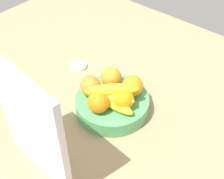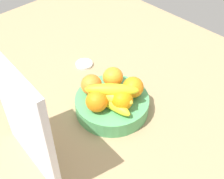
{
  "view_description": "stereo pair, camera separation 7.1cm",
  "coord_description": "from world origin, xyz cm",
  "px_view_note": "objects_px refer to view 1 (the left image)",
  "views": [
    {
      "loc": [
        -46.13,
        55.0,
        77.05
      ],
      "look_at": [
        1.38,
        -0.72,
        9.53
      ],
      "focal_mm": 48.61,
      "sensor_mm": 36.0,
      "label": 1
    },
    {
      "loc": [
        -51.27,
        50.17,
        77.05
      ],
      "look_at": [
        1.38,
        -0.72,
        9.53
      ],
      "focal_mm": 48.61,
      "sensor_mm": 36.0,
      "label": 2
    }
  ],
  "objects_px": {
    "fruit_bowl": "(112,104)",
    "jar_lid": "(78,66)",
    "orange_back_right": "(132,86)",
    "orange_center": "(98,102)",
    "orange_back_left": "(124,99)",
    "orange_front_left": "(111,77)",
    "cutting_board": "(31,127)",
    "orange_front_right": "(91,86)",
    "banana_bunch": "(111,96)"
  },
  "relations": [
    {
      "from": "fruit_bowl",
      "to": "orange_center",
      "type": "xyz_separation_m",
      "value": [
        -0.0,
        0.07,
        0.06
      ]
    },
    {
      "from": "orange_back_left",
      "to": "jar_lid",
      "type": "height_order",
      "value": "orange_back_left"
    },
    {
      "from": "orange_front_left",
      "to": "jar_lid",
      "type": "bearing_deg",
      "value": -11.38
    },
    {
      "from": "cutting_board",
      "to": "jar_lid",
      "type": "height_order",
      "value": "cutting_board"
    },
    {
      "from": "fruit_bowl",
      "to": "cutting_board",
      "type": "relative_size",
      "value": 0.7
    },
    {
      "from": "orange_center",
      "to": "cutting_board",
      "type": "relative_size",
      "value": 0.2
    },
    {
      "from": "orange_center",
      "to": "jar_lid",
      "type": "height_order",
      "value": "orange_center"
    },
    {
      "from": "orange_front_right",
      "to": "orange_center",
      "type": "distance_m",
      "value": 0.08
    },
    {
      "from": "jar_lid",
      "to": "banana_bunch",
      "type": "bearing_deg",
      "value": 156.91
    },
    {
      "from": "orange_front_left",
      "to": "orange_front_right",
      "type": "height_order",
      "value": "same"
    },
    {
      "from": "fruit_bowl",
      "to": "jar_lid",
      "type": "distance_m",
      "value": 0.28
    },
    {
      "from": "orange_front_left",
      "to": "cutting_board",
      "type": "height_order",
      "value": "cutting_board"
    },
    {
      "from": "fruit_bowl",
      "to": "banana_bunch",
      "type": "relative_size",
      "value": 1.39
    },
    {
      "from": "orange_front_right",
      "to": "cutting_board",
      "type": "bearing_deg",
      "value": 102.71
    },
    {
      "from": "orange_back_right",
      "to": "cutting_board",
      "type": "distance_m",
      "value": 0.38
    },
    {
      "from": "orange_back_left",
      "to": "orange_back_right",
      "type": "xyz_separation_m",
      "value": [
        0.02,
        -0.07,
        0.0
      ]
    },
    {
      "from": "orange_front_right",
      "to": "cutting_board",
      "type": "relative_size",
      "value": 0.2
    },
    {
      "from": "orange_back_left",
      "to": "orange_center",
      "type": "bearing_deg",
      "value": 51.92
    },
    {
      "from": "orange_back_left",
      "to": "jar_lid",
      "type": "bearing_deg",
      "value": -17.13
    },
    {
      "from": "orange_front_right",
      "to": "orange_back_left",
      "type": "xyz_separation_m",
      "value": [
        -0.12,
        -0.03,
        0.0
      ]
    },
    {
      "from": "orange_front_left",
      "to": "banana_bunch",
      "type": "distance_m",
      "value": 0.1
    },
    {
      "from": "orange_back_right",
      "to": "orange_front_right",
      "type": "bearing_deg",
      "value": 40.9
    },
    {
      "from": "orange_center",
      "to": "orange_back_left",
      "type": "distance_m",
      "value": 0.08
    },
    {
      "from": "orange_front_right",
      "to": "orange_back_left",
      "type": "bearing_deg",
      "value": -168.06
    },
    {
      "from": "orange_front_right",
      "to": "orange_back_right",
      "type": "xyz_separation_m",
      "value": [
        -0.11,
        -0.09,
        0.0
      ]
    },
    {
      "from": "orange_front_right",
      "to": "orange_back_right",
      "type": "bearing_deg",
      "value": -139.1
    },
    {
      "from": "fruit_bowl",
      "to": "orange_back_right",
      "type": "bearing_deg",
      "value": -121.25
    },
    {
      "from": "orange_front_left",
      "to": "orange_center",
      "type": "distance_m",
      "value": 0.13
    },
    {
      "from": "orange_back_left",
      "to": "banana_bunch",
      "type": "distance_m",
      "value": 0.04
    },
    {
      "from": "orange_center",
      "to": "jar_lid",
      "type": "relative_size",
      "value": 1.03
    },
    {
      "from": "fruit_bowl",
      "to": "orange_back_left",
      "type": "bearing_deg",
      "value": 175.34
    },
    {
      "from": "banana_bunch",
      "to": "orange_front_left",
      "type": "bearing_deg",
      "value": -49.49
    },
    {
      "from": "fruit_bowl",
      "to": "orange_back_right",
      "type": "relative_size",
      "value": 3.53
    },
    {
      "from": "orange_front_left",
      "to": "fruit_bowl",
      "type": "bearing_deg",
      "value": 133.17
    },
    {
      "from": "banana_bunch",
      "to": "orange_back_left",
      "type": "bearing_deg",
      "value": -147.96
    },
    {
      "from": "orange_front_right",
      "to": "banana_bunch",
      "type": "bearing_deg",
      "value": -177.5
    },
    {
      "from": "orange_center",
      "to": "banana_bunch",
      "type": "distance_m",
      "value": 0.05
    },
    {
      "from": "orange_back_right",
      "to": "jar_lid",
      "type": "bearing_deg",
      "value": -5.92
    },
    {
      "from": "banana_bunch",
      "to": "cutting_board",
      "type": "bearing_deg",
      "value": 85.16
    },
    {
      "from": "orange_center",
      "to": "orange_back_left",
      "type": "bearing_deg",
      "value": -128.08
    },
    {
      "from": "orange_front_left",
      "to": "orange_back_left",
      "type": "bearing_deg",
      "value": 151.74
    },
    {
      "from": "orange_front_right",
      "to": "jar_lid",
      "type": "xyz_separation_m",
      "value": [
        0.19,
        -0.12,
        -0.09
      ]
    },
    {
      "from": "fruit_bowl",
      "to": "jar_lid",
      "type": "bearing_deg",
      "value": -19.54
    },
    {
      "from": "fruit_bowl",
      "to": "orange_back_right",
      "type": "distance_m",
      "value": 0.1
    },
    {
      "from": "orange_center",
      "to": "banana_bunch",
      "type": "bearing_deg",
      "value": -110.28
    },
    {
      "from": "jar_lid",
      "to": "orange_center",
      "type": "bearing_deg",
      "value": 148.32
    },
    {
      "from": "orange_back_left",
      "to": "banana_bunch",
      "type": "height_order",
      "value": "banana_bunch"
    },
    {
      "from": "fruit_bowl",
      "to": "cutting_board",
      "type": "bearing_deg",
      "value": 88.97
    },
    {
      "from": "cutting_board",
      "to": "fruit_bowl",
      "type": "bearing_deg",
      "value": -86.51
    },
    {
      "from": "fruit_bowl",
      "to": "orange_back_left",
      "type": "xyz_separation_m",
      "value": [
        -0.05,
        0.0,
        0.06
      ]
    }
  ]
}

